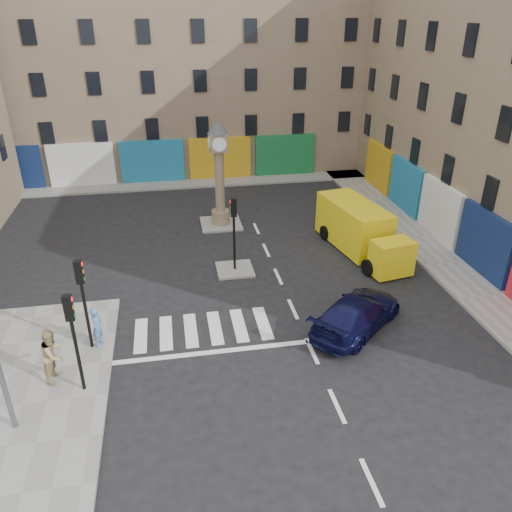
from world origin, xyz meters
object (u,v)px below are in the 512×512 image
object	(u,v)px
traffic_light_left_near	(73,328)
pedestrian_tan	(53,355)
traffic_light_left_far	(82,291)
traffic_light_island	(234,223)
clock_pillar	(219,168)
navy_sedan	(357,313)
yellow_van	(360,230)
pedestrian_blue	(98,327)

from	to	relation	value
traffic_light_left_near	pedestrian_tan	distance (m)	1.92
traffic_light_left_far	traffic_light_island	size ratio (longest dim) A/B	1.00
traffic_light_left_far	clock_pillar	bearing A→B (deg)	61.06
pedestrian_tan	traffic_light_left_near	bearing A→B (deg)	-113.57
clock_pillar	navy_sedan	size ratio (longest dim) A/B	1.23
navy_sedan	yellow_van	world-z (taller)	yellow_van
clock_pillar	pedestrian_tan	size ratio (longest dim) A/B	3.05
traffic_light_left_far	clock_pillar	world-z (taller)	clock_pillar
pedestrian_blue	pedestrian_tan	distance (m)	2.17
traffic_light_left_far	pedestrian_tan	xyz separation A→B (m)	(-0.98, -1.66, -1.47)
traffic_light_left_far	clock_pillar	size ratio (longest dim) A/B	0.61
traffic_light_left_near	clock_pillar	xyz separation A→B (m)	(6.30, 13.80, 0.93)
yellow_van	pedestrian_tan	size ratio (longest dim) A/B	3.50
traffic_light_island	navy_sedan	xyz separation A→B (m)	(4.18, -5.83, -1.87)
traffic_light_left_far	pedestrian_blue	bearing A→B (deg)	15.83
traffic_light_left_near	traffic_light_island	size ratio (longest dim) A/B	1.00
pedestrian_blue	yellow_van	bearing A→B (deg)	-52.07
traffic_light_left_near	yellow_van	bearing A→B (deg)	34.07
traffic_light_left_near	pedestrian_blue	distance (m)	3.01
navy_sedan	pedestrian_tan	xyz separation A→B (m)	(-11.46, -1.23, 0.43)
clock_pillar	pedestrian_blue	size ratio (longest dim) A/B	3.78
traffic_light_left_far	traffic_light_island	bearing A→B (deg)	40.60
traffic_light_left_far	traffic_light_island	distance (m)	8.30
pedestrian_blue	pedestrian_tan	xyz separation A→B (m)	(-1.28, -1.75, 0.19)
clock_pillar	pedestrian_blue	bearing A→B (deg)	-117.95
clock_pillar	navy_sedan	world-z (taller)	clock_pillar
traffic_light_left_near	clock_pillar	distance (m)	15.19
pedestrian_tan	yellow_van	bearing A→B (deg)	-46.57
traffic_light_island	pedestrian_blue	size ratio (longest dim) A/B	2.29
yellow_van	pedestrian_tan	world-z (taller)	yellow_van
navy_sedan	pedestrian_blue	xyz separation A→B (m)	(-10.18, 0.52, 0.24)
traffic_light_left_near	yellow_van	world-z (taller)	traffic_light_left_near
traffic_light_left_far	pedestrian_blue	distance (m)	1.69
traffic_light_island	pedestrian_blue	distance (m)	8.18
traffic_light_left_near	navy_sedan	world-z (taller)	traffic_light_left_near
clock_pillar	yellow_van	distance (m)	8.76
clock_pillar	traffic_light_island	bearing A→B (deg)	-90.00
clock_pillar	yellow_van	world-z (taller)	clock_pillar
traffic_light_left_far	pedestrian_tan	world-z (taller)	traffic_light_left_far
traffic_light_left_far	yellow_van	xyz separation A→B (m)	(13.19, 6.52, -1.40)
traffic_light_left_near	traffic_light_island	distance (m)	10.03
traffic_light_left_far	navy_sedan	bearing A→B (deg)	-2.36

